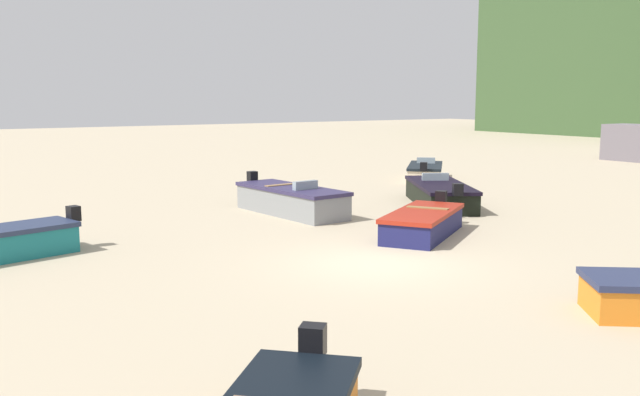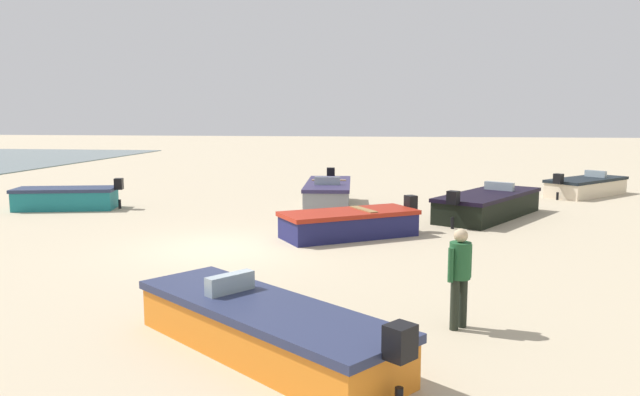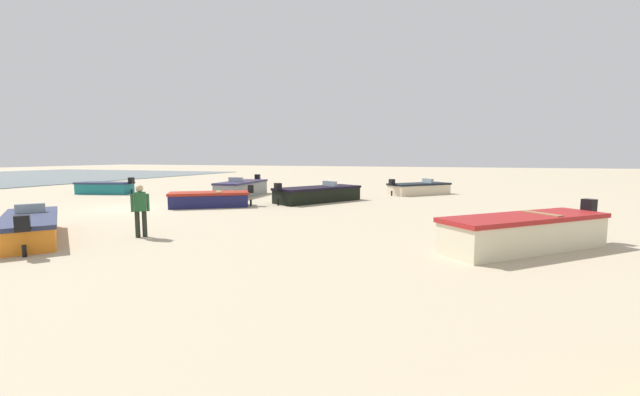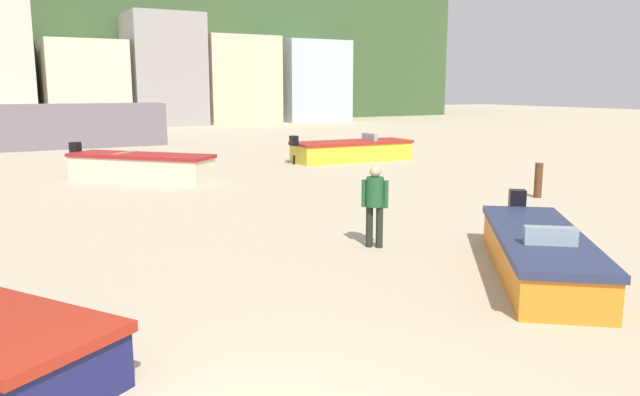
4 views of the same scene
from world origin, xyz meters
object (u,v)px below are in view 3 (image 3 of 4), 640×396
boat_teal_0 (105,188)px  boat_orange_8 (30,227)px  boat_cream_5 (419,189)px  beach_walker_distant (140,207)px  boat_grey_2 (242,188)px  boat_black_9 (318,194)px  boat_cream_1 (525,232)px  boat_navy_3 (210,199)px

boat_teal_0 → boat_orange_8: bearing=-153.0°
boat_teal_0 → boat_orange_8: 15.65m
boat_teal_0 → boat_cream_5: boat_teal_0 is taller
boat_cream_5 → beach_walker_distant: (17.08, -6.83, 0.57)m
boat_grey_2 → boat_black_9: 5.71m
boat_cream_1 → boat_cream_5: bearing=-27.7°
boat_orange_8 → boat_teal_0: bearing=77.9°
boat_cream_1 → boat_black_9: 12.63m
boat_teal_0 → boat_cream_5: bearing=-84.7°
boat_grey_2 → beach_walker_distant: 12.83m
boat_black_9 → boat_orange_8: bearing=-80.5°
boat_black_9 → boat_navy_3: bearing=-107.2°
boat_grey_2 → beach_walker_distant: beach_walker_distant is taller
beach_walker_distant → boat_cream_1: bearing=145.1°
boat_teal_0 → boat_grey_2: boat_grey_2 is taller
boat_black_9 → beach_walker_distant: beach_walker_distant is taller
boat_cream_1 → boat_orange_8: boat_cream_1 is taller
boat_teal_0 → boat_grey_2: bearing=-92.5°
boat_cream_1 → boat_black_9: size_ratio=0.88×
boat_grey_2 → boat_orange_8: 13.74m
boat_grey_2 → boat_navy_3: bearing=98.7°
boat_orange_8 → boat_black_9: bearing=16.8°
boat_grey_2 → boat_cream_1: bearing=140.1°
boat_grey_2 → boat_cream_5: boat_grey_2 is taller
boat_teal_0 → beach_walker_distant: (10.62, 12.85, 0.55)m
boat_orange_8 → boat_navy_3: bearing=34.7°
boat_cream_1 → boat_cream_5: (-15.07, -4.10, -0.09)m
boat_navy_3 → boat_cream_1: bearing=-143.1°
boat_orange_8 → boat_black_9: size_ratio=0.86×
boat_cream_1 → boat_orange_8: (3.41, -13.76, -0.10)m
boat_teal_0 → boat_black_9: bearing=-101.7°
boat_teal_0 → boat_grey_2: size_ratio=0.77×
boat_teal_0 → boat_cream_1: 25.29m
boat_navy_3 → boat_black_9: (-3.86, 4.29, 0.04)m
boat_cream_1 → boat_orange_8: bearing=61.0°
boat_cream_5 → boat_black_9: size_ratio=0.78×
boat_black_9 → beach_walker_distant: 11.09m
boat_navy_3 → boat_black_9: 5.77m
boat_teal_0 → boat_navy_3: boat_teal_0 is taller
boat_cream_5 → beach_walker_distant: beach_walker_distant is taller
boat_cream_5 → boat_black_9: 7.86m
boat_grey_2 → boat_teal_0: bearing=5.9°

